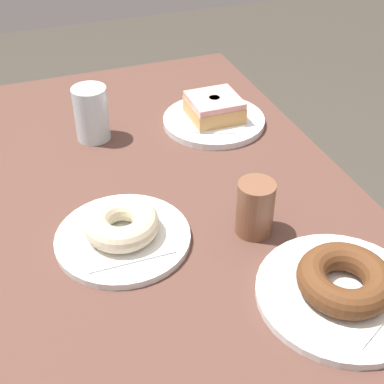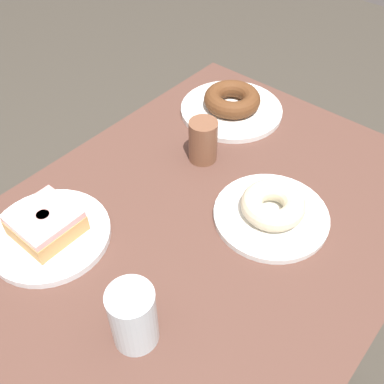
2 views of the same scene
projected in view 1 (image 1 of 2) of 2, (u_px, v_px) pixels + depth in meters
name	position (u px, v px, depth m)	size (l,w,h in m)	color
table	(158.00, 244.00, 1.00)	(0.95, 0.64, 0.78)	#53352B
plate_glazed_square	(214.00, 121.00, 1.07)	(0.20, 0.20, 0.01)	white
napkin_glazed_square	(214.00, 117.00, 1.07)	(0.12, 0.12, 0.00)	white
donut_glazed_square	(214.00, 107.00, 1.05)	(0.10, 0.10, 0.04)	tan
plate_sugar_ring	(123.00, 238.00, 0.79)	(0.20, 0.20, 0.01)	white
napkin_sugar_ring	(123.00, 234.00, 0.79)	(0.12, 0.12, 0.00)	white
donut_sugar_ring	(122.00, 224.00, 0.78)	(0.11, 0.11, 0.04)	beige
plate_chocolate_ring	(341.00, 294.00, 0.71)	(0.22, 0.22, 0.01)	white
napkin_chocolate_ring	(342.00, 290.00, 0.70)	(0.13, 0.13, 0.00)	white
donut_chocolate_ring	(345.00, 279.00, 0.69)	(0.12, 0.12, 0.04)	#573119
water_glass	(91.00, 114.00, 1.00)	(0.06, 0.06, 0.10)	silver
sugar_jar	(255.00, 208.00, 0.79)	(0.06, 0.06, 0.09)	brown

